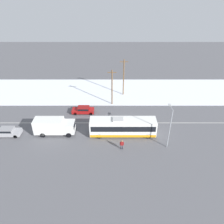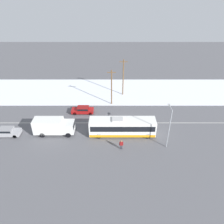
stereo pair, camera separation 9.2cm
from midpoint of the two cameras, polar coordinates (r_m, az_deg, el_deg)
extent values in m
plane|color=#56565B|center=(41.06, 3.88, -2.86)|extent=(120.00, 120.00, 0.00)
cube|color=silver|center=(52.48, 3.11, 5.46)|extent=(80.00, 13.61, 0.12)
cube|color=silver|center=(41.06, 3.88, -2.86)|extent=(60.00, 0.12, 0.00)
cube|color=white|center=(37.28, 3.01, -3.81)|extent=(11.22, 2.55, 2.69)
cube|color=black|center=(37.10, 3.03, -3.40)|extent=(10.77, 2.57, 1.02)
cube|color=orange|center=(37.94, 2.97, -5.16)|extent=(11.10, 2.57, 0.48)
cube|color=#B2B2B2|center=(36.42, 1.75, -1.93)|extent=(1.80, 1.40, 0.24)
cylinder|color=black|center=(37.49, 9.51, -6.18)|extent=(1.00, 0.28, 1.00)
cylinder|color=black|center=(39.28, 9.06, -4.15)|extent=(1.00, 0.28, 1.00)
cylinder|color=black|center=(37.07, -3.20, -6.22)|extent=(1.00, 0.28, 1.00)
cylinder|color=black|center=(38.88, -3.03, -4.16)|extent=(1.00, 0.28, 1.00)
cube|color=silver|center=(38.85, -15.97, -3.37)|extent=(4.94, 2.30, 2.43)
cube|color=silver|center=(38.20, -10.97, -3.78)|extent=(1.90, 2.18, 1.90)
cube|color=black|center=(37.81, -9.64, -3.33)|extent=(0.06, 1.95, 0.84)
cylinder|color=black|center=(37.98, -11.07, -5.89)|extent=(0.90, 0.26, 0.90)
cylinder|color=black|center=(39.58, -10.58, -4.09)|extent=(0.90, 0.26, 0.90)
cylinder|color=black|center=(39.08, -17.46, -5.71)|extent=(0.90, 0.26, 0.90)
cylinder|color=black|center=(40.63, -16.71, -3.97)|extent=(0.90, 0.26, 0.90)
cube|color=maroon|center=(44.04, -7.38, 0.39)|extent=(4.37, 1.80, 0.64)
cube|color=maroon|center=(43.73, -7.29, 1.02)|extent=(2.27, 1.66, 0.48)
cube|color=black|center=(43.73, -7.29, 1.03)|extent=(2.09, 1.69, 0.38)
cylinder|color=black|center=(43.71, -9.41, -0.40)|extent=(0.64, 0.22, 0.64)
cylinder|color=black|center=(45.04, -9.12, 0.67)|extent=(0.64, 0.22, 0.64)
cylinder|color=black|center=(43.30, -5.40, -0.41)|extent=(0.64, 0.22, 0.64)
cylinder|color=black|center=(44.64, -5.23, 0.67)|extent=(0.64, 0.22, 0.64)
cube|color=#9E9EA3|center=(41.68, -25.36, -4.77)|extent=(4.40, 1.80, 0.71)
cube|color=gray|center=(41.41, -25.68, -4.09)|extent=(2.29, 1.66, 0.49)
cube|color=black|center=(41.41, -25.69, -4.08)|extent=(2.11, 1.69, 0.39)
cylinder|color=black|center=(40.63, -23.77, -5.79)|extent=(0.64, 0.22, 0.64)
cylinder|color=black|center=(41.78, -23.02, -4.49)|extent=(0.64, 0.22, 0.64)
cylinder|color=black|center=(43.10, -26.82, -4.34)|extent=(0.64, 0.22, 0.64)
cylinder|color=#23232D|center=(34.98, 2.49, -9.14)|extent=(0.12, 0.12, 0.80)
cylinder|color=#23232D|center=(34.99, 2.90, -9.14)|extent=(0.12, 0.12, 0.80)
cube|color=maroon|center=(34.51, 2.73, -8.23)|extent=(0.42, 0.23, 0.66)
sphere|color=#8E6647|center=(34.21, 2.75, -7.63)|extent=(0.28, 0.28, 0.28)
cylinder|color=maroon|center=(34.52, 2.29, -8.27)|extent=(0.10, 0.10, 0.63)
cylinder|color=maroon|center=(34.54, 3.16, -8.27)|extent=(0.10, 0.10, 0.63)
cylinder|color=#9EA3A8|center=(34.57, 14.98, -4.44)|extent=(0.14, 0.14, 6.95)
cylinder|color=#9EA3A8|center=(33.55, 15.41, 1.09)|extent=(0.10, 1.87, 0.10)
cube|color=silver|center=(34.37, 15.05, 1.79)|extent=(0.36, 0.60, 0.16)
cylinder|color=brown|center=(45.18, 0.19, 6.32)|extent=(0.24, 0.24, 7.73)
cube|color=brown|center=(43.84, 0.20, 10.29)|extent=(1.80, 0.12, 0.12)
cylinder|color=brown|center=(49.13, 3.24, 8.87)|extent=(0.24, 0.24, 8.41)
cube|color=brown|center=(47.82, 3.38, 12.96)|extent=(1.80, 0.12, 0.12)
camera|label=1|loc=(0.05, -89.94, 0.04)|focal=35.00mm
camera|label=2|loc=(0.05, 90.06, -0.04)|focal=35.00mm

